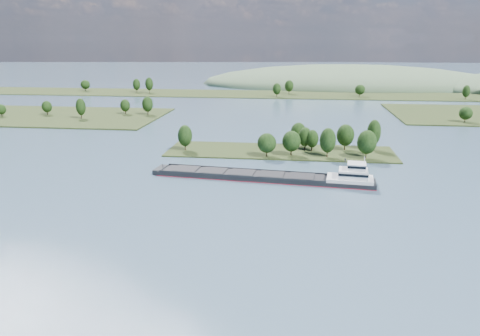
# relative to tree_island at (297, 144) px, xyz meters

# --- Properties ---
(ground) EXTENTS (1800.00, 1800.00, 0.00)m
(ground) POSITION_rel_tree_island_xyz_m (-7.57, -58.92, -4.09)
(ground) COLOR #3B4E65
(ground) RESTS_ON ground
(tree_island) EXTENTS (100.00, 30.00, 14.89)m
(tree_island) POSITION_rel_tree_island_xyz_m (0.00, 0.00, 0.00)
(tree_island) COLOR #232F14
(tree_island) RESTS_ON ground
(back_shoreline) EXTENTS (900.00, 60.00, 15.32)m
(back_shoreline) POSITION_rel_tree_island_xyz_m (2.02, 220.93, -3.32)
(back_shoreline) COLOR #232F14
(back_shoreline) RESTS_ON ground
(hill_west) EXTENTS (320.00, 160.00, 44.00)m
(hill_west) POSITION_rel_tree_island_xyz_m (52.43, 321.08, -4.09)
(hill_west) COLOR #425A3E
(hill_west) RESTS_ON ground
(cargo_barge) EXTENTS (80.73, 18.05, 10.84)m
(cargo_barge) POSITION_rel_tree_island_xyz_m (-6.91, -41.67, -2.72)
(cargo_barge) COLOR black
(cargo_barge) RESTS_ON ground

